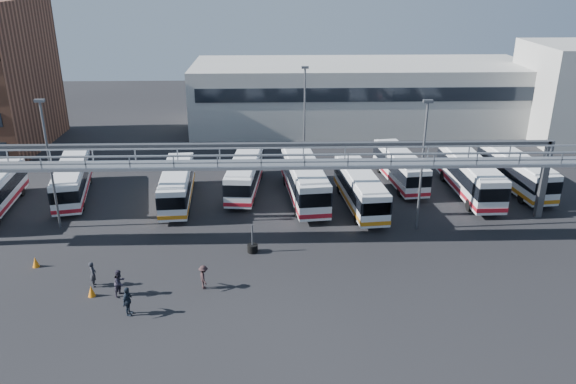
{
  "coord_description": "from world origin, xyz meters",
  "views": [
    {
      "loc": [
        0.81,
        -32.49,
        18.99
      ],
      "look_at": [
        1.9,
        6.0,
        3.59
      ],
      "focal_mm": 35.0,
      "sensor_mm": 36.0,
      "label": 1
    }
  ],
  "objects_px": {
    "bus_4": "(245,173)",
    "pedestrian_c": "(204,277)",
    "light_pole_left": "(49,158)",
    "pedestrian_b": "(120,283)",
    "light_pole_back": "(305,112)",
    "bus_3": "(177,184)",
    "light_pole_mid": "(423,159)",
    "bus_5": "(304,179)",
    "bus_6": "(360,188)",
    "cone_right": "(35,262)",
    "cone_left": "(91,291)",
    "bus_8": "(470,175)",
    "bus_9": "(516,171)",
    "bus_1": "(72,180)",
    "pedestrian_a": "(93,274)",
    "tire_stack": "(253,248)",
    "pedestrian_d": "(128,301)",
    "bus_7": "(400,166)"
  },
  "relations": [
    {
      "from": "light_pole_left",
      "to": "bus_3",
      "type": "relative_size",
      "value": 1.0
    },
    {
      "from": "bus_6",
      "to": "pedestrian_a",
      "type": "distance_m",
      "value": 22.54
    },
    {
      "from": "light_pole_back",
      "to": "pedestrian_b",
      "type": "relative_size",
      "value": 5.79
    },
    {
      "from": "bus_1",
      "to": "bus_9",
      "type": "relative_size",
      "value": 0.96
    },
    {
      "from": "light_pole_left",
      "to": "pedestrian_b",
      "type": "bearing_deg",
      "value": -54.29
    },
    {
      "from": "bus_5",
      "to": "bus_4",
      "type": "bearing_deg",
      "value": 151.72
    },
    {
      "from": "bus_9",
      "to": "pedestrian_a",
      "type": "relative_size",
      "value": 6.27
    },
    {
      "from": "bus_5",
      "to": "cone_left",
      "type": "distance_m",
      "value": 20.87
    },
    {
      "from": "bus_4",
      "to": "pedestrian_d",
      "type": "bearing_deg",
      "value": -102.1
    },
    {
      "from": "light_pole_left",
      "to": "tire_stack",
      "type": "bearing_deg",
      "value": -16.71
    },
    {
      "from": "bus_1",
      "to": "pedestrian_b",
      "type": "xyz_separation_m",
      "value": [
        8.11,
        -16.26,
        -0.82
      ]
    },
    {
      "from": "cone_right",
      "to": "tire_stack",
      "type": "bearing_deg",
      "value": 6.66
    },
    {
      "from": "bus_7",
      "to": "pedestrian_d",
      "type": "relative_size",
      "value": 5.58
    },
    {
      "from": "bus_8",
      "to": "bus_9",
      "type": "xyz_separation_m",
      "value": [
        4.67,
        1.32,
        -0.11
      ]
    },
    {
      "from": "light_pole_mid",
      "to": "pedestrian_d",
      "type": "height_order",
      "value": "light_pole_mid"
    },
    {
      "from": "bus_8",
      "to": "light_pole_back",
      "type": "bearing_deg",
      "value": 149.42
    },
    {
      "from": "light_pole_left",
      "to": "pedestrian_c",
      "type": "bearing_deg",
      "value": -37.3
    },
    {
      "from": "light_pole_back",
      "to": "bus_3",
      "type": "bearing_deg",
      "value": -141.44
    },
    {
      "from": "bus_5",
      "to": "bus_9",
      "type": "height_order",
      "value": "bus_5"
    },
    {
      "from": "bus_4",
      "to": "cone_right",
      "type": "xyz_separation_m",
      "value": [
        -13.74,
        -13.65,
        -1.35
      ]
    },
    {
      "from": "bus_5",
      "to": "cone_left",
      "type": "height_order",
      "value": "bus_5"
    },
    {
      "from": "bus_7",
      "to": "pedestrian_c",
      "type": "relative_size",
      "value": 6.34
    },
    {
      "from": "cone_left",
      "to": "bus_5",
      "type": "bearing_deg",
      "value": 47.52
    },
    {
      "from": "bus_6",
      "to": "pedestrian_c",
      "type": "xyz_separation_m",
      "value": [
        -11.81,
        -12.75,
        -0.92
      ]
    },
    {
      "from": "light_pole_left",
      "to": "light_pole_mid",
      "type": "bearing_deg",
      "value": -2.05
    },
    {
      "from": "bus_4",
      "to": "pedestrian_c",
      "type": "relative_size",
      "value": 6.47
    },
    {
      "from": "bus_5",
      "to": "pedestrian_d",
      "type": "height_order",
      "value": "bus_5"
    },
    {
      "from": "bus_4",
      "to": "bus_6",
      "type": "xyz_separation_m",
      "value": [
        9.87,
        -3.99,
        0.01
      ]
    },
    {
      "from": "bus_6",
      "to": "cone_left",
      "type": "height_order",
      "value": "bus_6"
    },
    {
      "from": "bus_1",
      "to": "bus_4",
      "type": "xyz_separation_m",
      "value": [
        15.16,
        1.15,
        0.02
      ]
    },
    {
      "from": "pedestrian_b",
      "to": "bus_1",
      "type": "bearing_deg",
      "value": 49.57
    },
    {
      "from": "pedestrian_a",
      "to": "tire_stack",
      "type": "distance_m",
      "value": 10.93
    },
    {
      "from": "light_pole_left",
      "to": "pedestrian_b",
      "type": "relative_size",
      "value": 5.79
    },
    {
      "from": "bus_8",
      "to": "cone_right",
      "type": "height_order",
      "value": "bus_8"
    },
    {
      "from": "light_pole_back",
      "to": "pedestrian_b",
      "type": "xyz_separation_m",
      "value": [
        -12.77,
        -24.06,
        -4.85
      ]
    },
    {
      "from": "light_pole_back",
      "to": "bus_3",
      "type": "height_order",
      "value": "light_pole_back"
    },
    {
      "from": "bus_7",
      "to": "bus_9",
      "type": "bearing_deg",
      "value": -16.34
    },
    {
      "from": "light_pole_mid",
      "to": "bus_5",
      "type": "xyz_separation_m",
      "value": [
        -8.49,
        6.2,
        -3.81
      ]
    },
    {
      "from": "pedestrian_b",
      "to": "pedestrian_c",
      "type": "xyz_separation_m",
      "value": [
        5.11,
        0.66,
        -0.08
      ]
    },
    {
      "from": "bus_6",
      "to": "cone_right",
      "type": "height_order",
      "value": "bus_6"
    },
    {
      "from": "bus_8",
      "to": "cone_left",
      "type": "distance_m",
      "value": 33.05
    },
    {
      "from": "bus_6",
      "to": "bus_4",
      "type": "bearing_deg",
      "value": 152.29
    },
    {
      "from": "bus_3",
      "to": "pedestrian_d",
      "type": "relative_size",
      "value": 5.59
    },
    {
      "from": "pedestrian_b",
      "to": "cone_right",
      "type": "bearing_deg",
      "value": 83.75
    },
    {
      "from": "pedestrian_c",
      "to": "tire_stack",
      "type": "distance_m",
      "value": 5.66
    },
    {
      "from": "bus_4",
      "to": "cone_left",
      "type": "relative_size",
      "value": 14.25
    },
    {
      "from": "light_pole_back",
      "to": "pedestrian_d",
      "type": "height_order",
      "value": "light_pole_back"
    },
    {
      "from": "bus_1",
      "to": "bus_4",
      "type": "relative_size",
      "value": 1.0
    },
    {
      "from": "bus_5",
      "to": "bus_8",
      "type": "relative_size",
      "value": 1.03
    },
    {
      "from": "pedestrian_a",
      "to": "pedestrian_c",
      "type": "height_order",
      "value": "pedestrian_a"
    }
  ]
}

